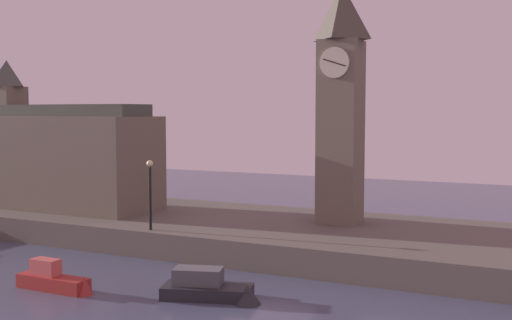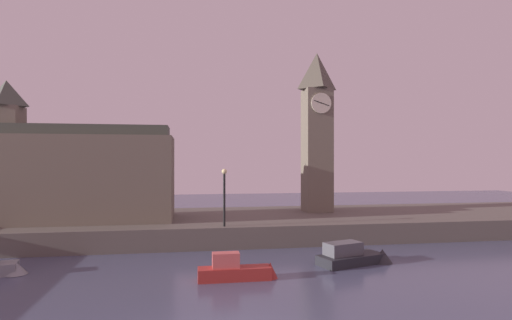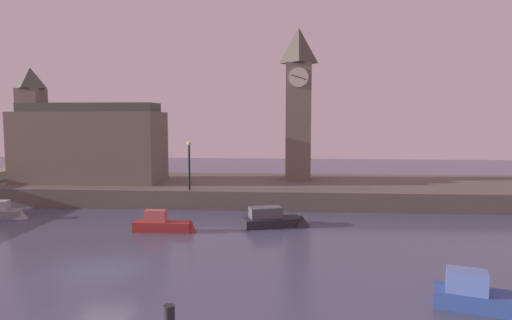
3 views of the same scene
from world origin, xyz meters
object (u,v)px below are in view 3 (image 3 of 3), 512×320
object	(u,v)px
boat_cruiser_grey	(7,212)
parliament_hall	(85,142)
boat_tour_blue	(483,295)
boat_dinghy_red	(167,225)
clock_tower	(298,102)
streetlamp	(189,160)
boat_barge_dark	(279,220)

from	to	relation	value
boat_cruiser_grey	parliament_hall	bearing A→B (deg)	78.14
parliament_hall	boat_tour_blue	bearing A→B (deg)	-40.48
parliament_hall	boat_dinghy_red	world-z (taller)	parliament_hall
clock_tower	boat_tour_blue	bearing A→B (deg)	-75.17
boat_dinghy_red	boat_tour_blue	distance (m)	18.41
streetlamp	boat_dinghy_red	distance (m)	8.20
clock_tower	boat_dinghy_red	world-z (taller)	clock_tower
boat_cruiser_grey	boat_barge_dark	distance (m)	19.72
clock_tower	boat_barge_dark	size ratio (longest dim) A/B	2.83
parliament_hall	streetlamp	world-z (taller)	parliament_hall
streetlamp	boat_dinghy_red	size ratio (longest dim) A/B	0.96
clock_tower	boat_tour_blue	size ratio (longest dim) A/B	3.60
boat_barge_dark	boat_dinghy_red	distance (m)	7.42
boat_barge_dark	boat_tour_blue	distance (m)	14.79
streetlamp	parliament_hall	bearing A→B (deg)	158.00
boat_barge_dark	boat_dinghy_red	size ratio (longest dim) A/B	1.21
boat_tour_blue	clock_tower	bearing A→B (deg)	104.83
boat_cruiser_grey	boat_dinghy_red	bearing A→B (deg)	-12.45
clock_tower	boat_dinghy_red	size ratio (longest dim) A/B	3.43
boat_cruiser_grey	boat_dinghy_red	xyz separation A→B (m)	(12.56, -2.77, 0.00)
clock_tower	parliament_hall	world-z (taller)	clock_tower
boat_barge_dark	boat_dinghy_red	world-z (taller)	boat_dinghy_red
parliament_hall	boat_cruiser_grey	xyz separation A→B (m)	(-1.87, -8.90, -4.61)
boat_cruiser_grey	boat_tour_blue	xyz separation A→B (m)	(27.74, -13.18, 0.04)
clock_tower	boat_dinghy_red	bearing A→B (deg)	-121.08
parliament_hall	streetlamp	bearing A→B (deg)	-22.00
parliament_hall	boat_tour_blue	distance (m)	34.32
boat_barge_dark	boat_tour_blue	bearing A→B (deg)	-57.08
streetlamp	boat_barge_dark	xyz separation A→B (m)	(7.31, -5.42, -3.51)
boat_dinghy_red	boat_cruiser_grey	bearing A→B (deg)	167.55
clock_tower	boat_barge_dark	bearing A→B (deg)	-96.89
clock_tower	boat_barge_dark	xyz separation A→B (m)	(-1.49, -12.32, -8.34)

